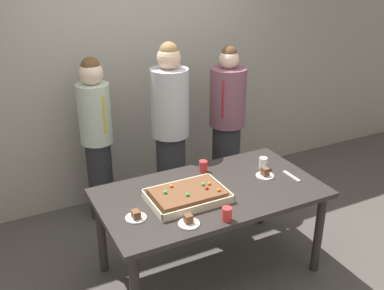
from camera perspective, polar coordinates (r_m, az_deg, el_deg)
ground_plane at (r=3.93m, az=2.23°, el=-15.58°), size 12.00×12.00×0.00m
interior_back_panel at (r=4.60m, az=-7.34°, el=11.20°), size 8.00×0.12×3.00m
party_table at (r=3.54m, az=2.40°, el=-7.10°), size 1.75×0.96×0.76m
sheet_cake at (r=3.36m, az=-0.59°, el=-6.45°), size 0.59×0.41×0.10m
plated_slice_near_left at (r=3.09m, az=-0.42°, el=-9.78°), size 0.15×0.15×0.07m
plated_slice_near_right at (r=3.17m, az=-7.19°, el=-9.02°), size 0.15×0.15×0.07m
plated_slice_far_left at (r=3.74m, az=9.32°, el=-3.65°), size 0.15×0.15×0.08m
drink_cup_nearest at (r=3.76m, az=1.44°, el=-2.76°), size 0.07×0.07×0.10m
drink_cup_middle at (r=3.86m, az=9.09°, el=-2.30°), size 0.07×0.07×0.10m
drink_cup_far_end at (r=3.12m, az=4.48°, el=-8.80°), size 0.07×0.07×0.10m
cake_server_utensil at (r=3.79m, az=12.62°, el=-3.90°), size 0.03×0.20×0.01m
person_serving_front at (r=4.29m, az=-12.07°, el=1.01°), size 0.30×0.30×1.63m
person_green_shirt_behind at (r=4.16m, az=-2.78°, el=1.55°), size 0.35×0.35×1.76m
person_striped_tie_right at (r=4.54m, az=4.47°, el=2.55°), size 0.36×0.36×1.66m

